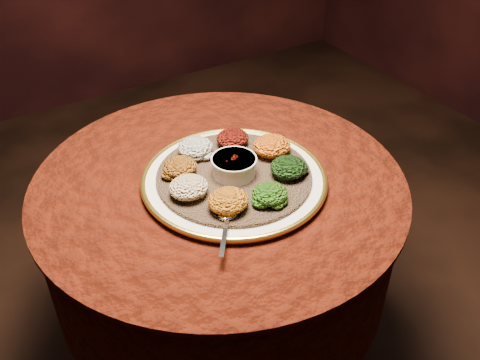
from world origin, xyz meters
TOP-DOWN VIEW (x-y plane):
  - table at (0.00, 0.00)m, footprint 0.96×0.96m
  - platter at (0.03, -0.03)m, footprint 0.48×0.48m
  - injera at (0.03, -0.03)m, footprint 0.41×0.41m
  - stew_bowl at (0.03, -0.03)m, footprint 0.11×0.11m
  - spoon at (-0.08, -0.18)m, footprint 0.10×0.13m
  - portion_ayib at (-0.02, 0.09)m, footprint 0.09×0.09m
  - portion_kitfo at (0.09, 0.08)m, footprint 0.09×0.08m
  - portion_tikil at (0.16, -0.01)m, footprint 0.10×0.10m
  - portion_gomen at (0.14, -0.11)m, footprint 0.09×0.09m
  - portion_mixveg at (0.04, -0.17)m, footprint 0.09×0.08m
  - portion_kik at (-0.05, -0.14)m, footprint 0.10×0.09m
  - portion_timatim at (-0.11, -0.05)m, footprint 0.09×0.09m
  - portion_shiro at (-0.09, 0.04)m, footprint 0.09×0.08m

SIDE VIEW (x-z plane):
  - table at x=0.00m, z-range 0.19..0.92m
  - platter at x=0.03m, z-range 0.73..0.76m
  - injera at x=0.03m, z-range 0.75..0.76m
  - spoon at x=-0.08m, z-range 0.76..0.77m
  - portion_mixveg at x=0.04m, z-range 0.76..0.80m
  - portion_shiro at x=-0.09m, z-range 0.76..0.80m
  - portion_kitfo at x=0.09m, z-range 0.76..0.80m
  - portion_gomen at x=0.14m, z-range 0.76..0.81m
  - portion_ayib at x=-0.02m, z-range 0.76..0.81m
  - portion_timatim at x=-0.11m, z-range 0.76..0.81m
  - portion_kik at x=-0.05m, z-range 0.76..0.81m
  - portion_tikil at x=0.16m, z-range 0.76..0.81m
  - stew_bowl at x=0.03m, z-range 0.77..0.81m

